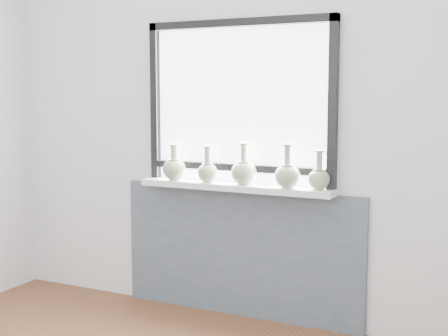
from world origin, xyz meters
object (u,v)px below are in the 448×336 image
at_px(vase_c, 244,171).
at_px(vase_d, 287,174).
at_px(vase_a, 174,168).
at_px(vase_b, 208,171).
at_px(vase_e, 319,177).
at_px(windowsill, 235,187).

distance_m(vase_c, vase_d, 0.30).
bearing_deg(vase_c, vase_a, -178.12).
height_order(vase_b, vase_c, vase_c).
distance_m(vase_a, vase_e, 1.00).
distance_m(vase_b, vase_c, 0.26).
bearing_deg(vase_a, vase_d, -0.19).
bearing_deg(vase_e, vase_c, -179.23).
relative_size(windowsill, vase_d, 4.84).
bearing_deg(vase_c, vase_e, 0.77).
bearing_deg(vase_e, windowsill, -179.64).
distance_m(vase_c, vase_e, 0.50).
distance_m(vase_a, vase_b, 0.25).
bearing_deg(vase_b, vase_d, -0.86).
height_order(windowsill, vase_d, vase_d).
xyz_separation_m(vase_a, vase_c, (0.50, 0.02, 0.00)).
height_order(windowsill, vase_a, vase_a).
bearing_deg(vase_e, vase_d, -172.38).
xyz_separation_m(vase_a, vase_d, (0.81, -0.00, 0.00)).
bearing_deg(vase_e, vase_b, -178.67).
height_order(vase_a, vase_e, vase_a).
xyz_separation_m(vase_c, vase_e, (0.50, 0.01, -0.01)).
xyz_separation_m(windowsill, vase_c, (0.06, -0.00, 0.11)).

